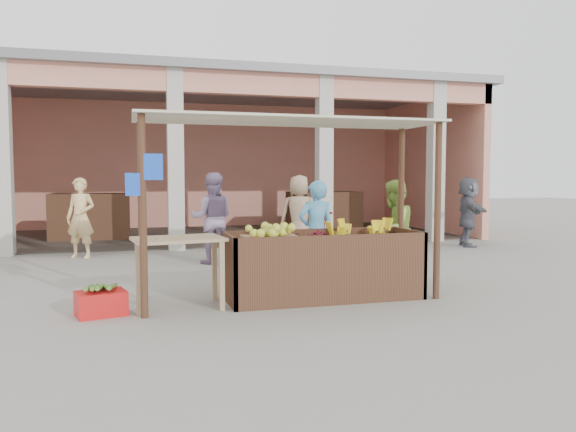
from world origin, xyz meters
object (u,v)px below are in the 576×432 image
object	(u,v)px
side_table	(178,249)
motorcycle	(299,238)
red_crate	(101,303)
vendor_green	(394,228)
vendor_blue	(316,229)
fruit_stall	(323,269)

from	to	relation	value
side_table	motorcycle	distance (m)	3.56
side_table	red_crate	xyz separation A→B (m)	(-0.92, -0.17, -0.60)
side_table	vendor_green	xyz separation A→B (m)	(3.38, 0.87, 0.10)
vendor_green	motorcycle	xyz separation A→B (m)	(-1.01, 1.77, -0.31)
vendor_blue	motorcycle	world-z (taller)	vendor_blue
vendor_blue	vendor_green	xyz separation A→B (m)	(1.23, -0.13, -0.01)
red_crate	vendor_blue	size ratio (longest dim) A/B	0.33
fruit_stall	side_table	distance (m)	1.95
vendor_blue	vendor_green	world-z (taller)	vendor_blue
fruit_stall	side_table	bearing A→B (deg)	-179.39
red_crate	vendor_green	bearing A→B (deg)	-0.30
side_table	vendor_green	world-z (taller)	vendor_green
vendor_green	vendor_blue	bearing A→B (deg)	-40.61
red_crate	motorcycle	bearing A→B (deg)	26.50
fruit_stall	vendor_green	size ratio (longest dim) A/B	1.55
vendor_green	fruit_stall	bearing A→B (deg)	-4.10
motorcycle	vendor_blue	bearing A→B (deg)	175.82
side_table	red_crate	world-z (taller)	side_table
fruit_stall	vendor_green	xyz separation A→B (m)	(1.46, 0.85, 0.44)
side_table	red_crate	distance (m)	1.11
side_table	vendor_blue	bearing A→B (deg)	17.17
fruit_stall	vendor_green	world-z (taller)	vendor_green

